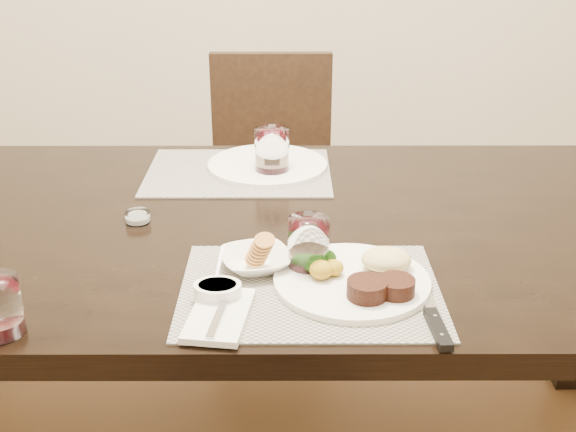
{
  "coord_description": "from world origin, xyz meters",
  "views": [
    {
      "loc": [
        0.05,
        -1.42,
        1.4
      ],
      "look_at": [
        0.06,
        -0.14,
        0.82
      ],
      "focal_mm": 45.0,
      "sensor_mm": 36.0,
      "label": 1
    }
  ],
  "objects_px": {
    "chair_far": "(271,173)",
    "cracker_bowl": "(255,260)",
    "far_plate": "(268,165)",
    "steak_knife": "(434,319)",
    "wine_glass_near": "(309,248)",
    "dinner_plate": "(359,277)"
  },
  "relations": [
    {
      "from": "chair_far",
      "to": "cracker_bowl",
      "type": "xyz_separation_m",
      "value": [
        -0.01,
        -1.16,
        0.27
      ]
    },
    {
      "from": "cracker_bowl",
      "to": "far_plate",
      "type": "distance_m",
      "value": 0.54
    },
    {
      "from": "steak_knife",
      "to": "wine_glass_near",
      "type": "height_order",
      "value": "wine_glass_near"
    },
    {
      "from": "steak_knife",
      "to": "far_plate",
      "type": "relative_size",
      "value": 0.85
    },
    {
      "from": "wine_glass_near",
      "to": "far_plate",
      "type": "distance_m",
      "value": 0.56
    },
    {
      "from": "chair_far",
      "to": "cracker_bowl",
      "type": "distance_m",
      "value": 1.19
    },
    {
      "from": "dinner_plate",
      "to": "cracker_bowl",
      "type": "relative_size",
      "value": 1.81
    },
    {
      "from": "chair_far",
      "to": "steak_knife",
      "type": "bearing_deg",
      "value": -77.68
    },
    {
      "from": "chair_far",
      "to": "cracker_bowl",
      "type": "relative_size",
      "value": 5.8
    },
    {
      "from": "far_plate",
      "to": "wine_glass_near",
      "type": "bearing_deg",
      "value": -80.83
    },
    {
      "from": "steak_knife",
      "to": "dinner_plate",
      "type": "bearing_deg",
      "value": 128.15
    },
    {
      "from": "wine_glass_near",
      "to": "far_plate",
      "type": "height_order",
      "value": "wine_glass_near"
    },
    {
      "from": "steak_knife",
      "to": "wine_glass_near",
      "type": "xyz_separation_m",
      "value": [
        -0.2,
        0.18,
        0.04
      ]
    },
    {
      "from": "chair_far",
      "to": "far_plate",
      "type": "xyz_separation_m",
      "value": [
        0.0,
        -0.62,
        0.26
      ]
    },
    {
      "from": "dinner_plate",
      "to": "chair_far",
      "type": "bearing_deg",
      "value": 83.13
    },
    {
      "from": "far_plate",
      "to": "cracker_bowl",
      "type": "bearing_deg",
      "value": -91.02
    },
    {
      "from": "dinner_plate",
      "to": "steak_knife",
      "type": "distance_m",
      "value": 0.17
    },
    {
      "from": "steak_knife",
      "to": "cracker_bowl",
      "type": "relative_size",
      "value": 1.67
    },
    {
      "from": "chair_far",
      "to": "far_plate",
      "type": "height_order",
      "value": "chair_far"
    },
    {
      "from": "cracker_bowl",
      "to": "far_plate",
      "type": "relative_size",
      "value": 0.51
    },
    {
      "from": "steak_knife",
      "to": "cracker_bowl",
      "type": "bearing_deg",
      "value": 144.26
    },
    {
      "from": "dinner_plate",
      "to": "cracker_bowl",
      "type": "distance_m",
      "value": 0.2
    }
  ]
}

